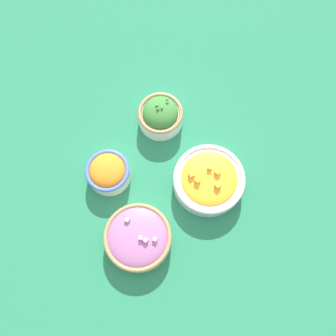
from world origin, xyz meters
The scene contains 5 objects.
ground_plane centered at (0.00, 0.00, 0.00)m, with size 3.00×3.00×0.00m, color #23704C.
bowl_broccoli centered at (0.15, 0.02, 0.04)m, with size 0.13×0.13×0.09m.
bowl_carrots centered at (-0.01, 0.16, 0.04)m, with size 0.12×0.12×0.07m.
bowl_squash centered at (-0.04, -0.11, 0.03)m, with size 0.19×0.19×0.07m.
bowl_red_onion centered at (-0.19, 0.08, 0.03)m, with size 0.18×0.18×0.07m.
Camera 1 is at (-0.29, 0.00, 1.01)m, focal length 40.00 mm.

